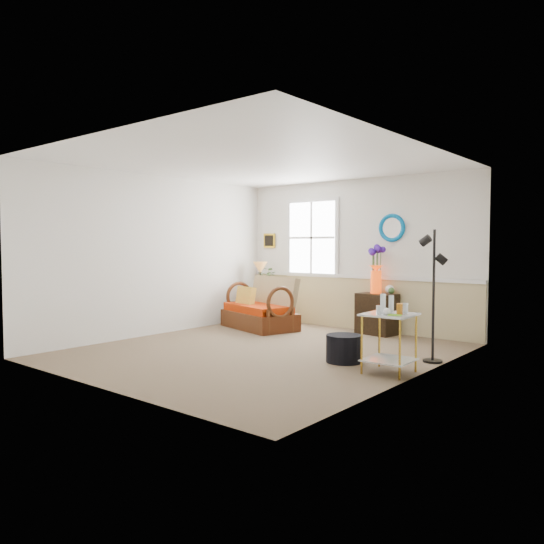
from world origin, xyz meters
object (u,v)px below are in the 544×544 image
Objects in this scene: floor_lamp at (433,296)px; cabinet at (377,314)px; lamp_stand at (261,305)px; ottoman at (344,348)px; side_table at (389,343)px; loveseat at (259,303)px.

cabinet is at bearing 134.93° from floor_lamp.
lamp_stand reaches higher than ottoman.
cabinet is at bearing 120.95° from side_table.
floor_lamp reaches higher than loveseat.
cabinet is (1.88, 0.79, -0.12)m from loveseat.
cabinet is 2.16m from floor_lamp.
side_table reaches higher than cabinet.
lamp_stand is 0.39× the size of floor_lamp.
floor_lamp is at bearing 5.79° from loveseat.
side_table reaches higher than lamp_stand.
lamp_stand is 3.71m from ottoman.
floor_lamp is at bearing 39.16° from ottoman.
cabinet is at bearing 39.24° from loveseat.
side_table is at bearing -51.29° from cabinet.
cabinet is at bearing 2.66° from lamp_stand.
floor_lamp is at bearing -18.40° from lamp_stand.
loveseat is 3.50m from floor_lamp.
side_table is at bearing -13.01° from ottoman.
side_table is 0.41× the size of floor_lamp.
lamp_stand is at bearing 150.13° from side_table.
cabinet is 1.50× the size of ottoman.
cabinet is (2.43, 0.11, 0.01)m from lamp_stand.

